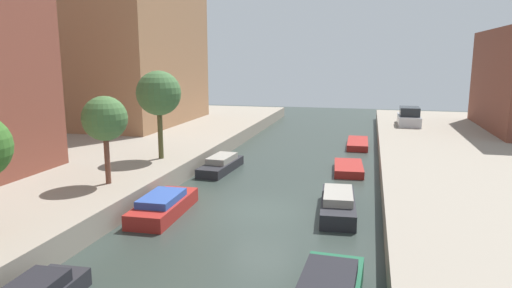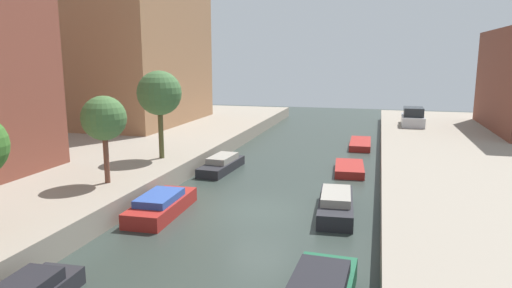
{
  "view_description": "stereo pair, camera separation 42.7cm",
  "coord_description": "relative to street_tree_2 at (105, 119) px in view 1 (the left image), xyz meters",
  "views": [
    {
      "loc": [
        4.29,
        -18.02,
        6.45
      ],
      "look_at": [
        -1.48,
        4.94,
        1.95
      ],
      "focal_mm": 31.88,
      "sensor_mm": 36.0,
      "label": 1
    },
    {
      "loc": [
        4.71,
        -17.91,
        6.45
      ],
      "look_at": [
        -1.48,
        4.94,
        1.95
      ],
      "focal_mm": 31.88,
      "sensor_mm": 36.0,
      "label": 2
    }
  ],
  "objects": [
    {
      "name": "moored_boat_right_4",
      "position": [
        10.01,
        8.67,
        -3.64
      ],
      "size": [
        1.84,
        3.53,
        0.44
      ],
      "color": "maroon",
      "rests_on": "ground_plane"
    },
    {
      "name": "street_tree_3",
      "position": [
        0.0,
        5.25,
        0.7
      ],
      "size": [
        2.41,
        2.41,
        4.79
      ],
      "color": "#4C4B29",
      "rests_on": "quay_left"
    },
    {
      "name": "street_tree_2",
      "position": [
        0.0,
        0.0,
        0.0
      ],
      "size": [
        1.94,
        1.94,
        3.86
      ],
      "color": "brown",
      "rests_on": "quay_left"
    },
    {
      "name": "moored_boat_right_5",
      "position": [
        10.29,
        16.59,
        -3.63
      ],
      "size": [
        1.53,
        4.39,
        0.45
      ],
      "color": "maroon",
      "rests_on": "ground_plane"
    },
    {
      "name": "parked_car",
      "position": [
        14.21,
        21.88,
        -2.23
      ],
      "size": [
        1.79,
        4.06,
        1.51
      ],
      "color": "#B7B7BC",
      "rests_on": "quay_right"
    },
    {
      "name": "moored_boat_left_3",
      "position": [
        2.83,
        7.15,
        -3.49
      ],
      "size": [
        1.58,
        4.27,
        0.87
      ],
      "color": "#232328",
      "rests_on": "ground_plane"
    },
    {
      "name": "moored_boat_left_2",
      "position": [
        2.88,
        -0.59,
        -3.47
      ],
      "size": [
        1.72,
        4.27,
        0.91
      ],
      "color": "maroon",
      "rests_on": "ground_plane"
    },
    {
      "name": "ground_plane",
      "position": [
        6.75,
        0.82,
        -3.86
      ],
      "size": [
        84.0,
        84.0,
        0.0
      ],
      "primitive_type": "plane",
      "color": "#2D3833"
    },
    {
      "name": "moored_boat_right_3",
      "position": [
        9.93,
        1.37,
        -3.45
      ],
      "size": [
        1.7,
        4.49,
        0.96
      ],
      "color": "#232328",
      "rests_on": "ground_plane"
    }
  ]
}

